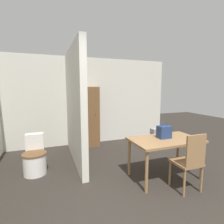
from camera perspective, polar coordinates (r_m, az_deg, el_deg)
name	(u,v)px	position (r m, az deg, el deg)	size (l,w,h in m)	color
wall_back	(84,101)	(5.18, -9.10, 3.47)	(5.26, 0.12, 2.50)	silver
partition_wall	(74,105)	(3.97, -12.17, 2.10)	(0.12, 2.18, 2.50)	silver
dining_table	(165,143)	(3.33, 16.99, -9.67)	(1.25, 0.73, 0.73)	#997047
wooden_chair	(190,160)	(3.08, 23.99, -14.24)	(0.40, 0.40, 0.95)	#997047
toilet	(35,158)	(3.80, -23.87, -13.68)	(0.44, 0.59, 0.72)	white
handbag	(164,132)	(3.33, 16.63, -6.23)	(0.23, 0.16, 0.29)	navy
wooden_cabinet	(88,117)	(4.95, -7.91, -1.56)	(0.59, 0.45, 1.67)	brown
space_heater	(156,137)	(5.10, 14.21, -8.06)	(0.29, 0.20, 0.52)	#9E9EA3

